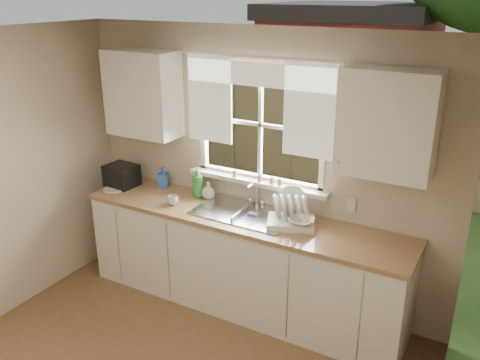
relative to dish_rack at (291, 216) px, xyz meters
The scene contains 19 objects.
room_walls 1.85m from the dish_rack, 104.38° to the right, with size 3.62×4.02×2.50m.
ceiling 2.33m from the dish_rack, 104.91° to the right, with size 3.60×4.00×0.02m, color silver.
window 0.73m from the dish_rack, 147.75° to the left, with size 1.38×0.16×1.06m.
curtains 1.07m from the dish_rack, 152.61° to the left, with size 1.50×0.03×0.81m.
base_cabinets 0.72m from the dish_rack, behind, with size 3.00×0.62×0.87m, color white.
countertop 0.47m from the dish_rack, behind, with size 3.04×0.65×0.04m, color #9E764F.
upper_cabinet_left 1.82m from the dish_rack, behind, with size 0.70×0.33×0.80m, color white.
upper_cabinet_right 1.11m from the dish_rack, ahead, with size 0.70×0.33×0.80m, color white.
wall_outlet 0.51m from the dish_rack, 32.66° to the left, with size 0.08×0.01×0.12m, color beige.
sill_jars 0.50m from the dish_rack, 150.52° to the left, with size 0.50×0.04×0.06m.
sink 0.48m from the dish_rack, behind, with size 0.88×0.52×0.40m.
dish_rack is the anchor object (origin of this frame).
bowl 0.12m from the dish_rack, 22.56° to the right, with size 0.20×0.20×0.05m, color white.
soap_bottle_a 1.04m from the dish_rack, behind, with size 0.11×0.11×0.29m, color green.
soap_bottle_b 1.47m from the dish_rack, behind, with size 0.10×0.10×0.22m, color #3160BA.
soap_bottle_c 0.93m from the dish_rack, behind, with size 0.13×0.13×0.16m, color beige.
saucer 1.86m from the dish_rack, behind, with size 0.21×0.21×0.01m, color silver.
cup 1.13m from the dish_rack, behind, with size 0.10×0.10×0.08m, color beige.
black_appliance 1.86m from the dish_rack, behind, with size 0.30×0.26×0.22m, color black.
Camera 1 is at (1.98, -1.87, 2.79)m, focal length 38.00 mm.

